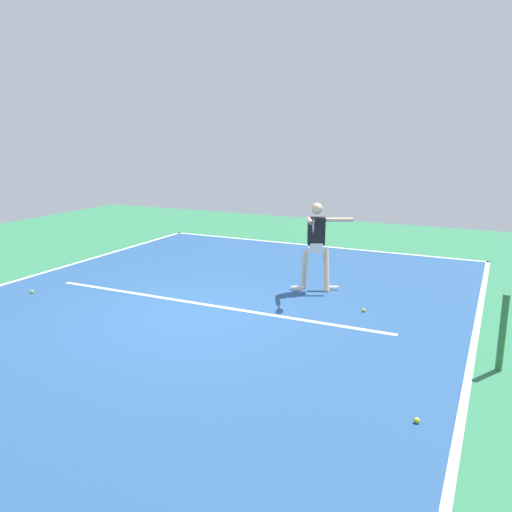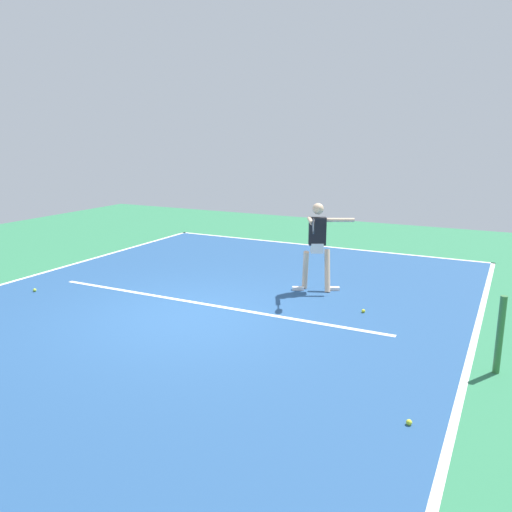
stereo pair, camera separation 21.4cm
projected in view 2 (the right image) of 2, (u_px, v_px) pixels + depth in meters
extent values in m
plane|color=#2D754C|center=(186.00, 316.00, 9.12)|extent=(22.94, 22.94, 0.00)
cube|color=navy|center=(186.00, 316.00, 9.12)|extent=(9.34, 13.42, 0.00)
cube|color=white|center=(318.00, 246.00, 14.91)|extent=(9.34, 0.10, 0.01)
cube|color=white|center=(468.00, 367.00, 7.09)|extent=(0.10, 13.42, 0.01)
cube|color=white|center=(7.00, 283.00, 11.15)|extent=(0.10, 13.42, 0.01)
cube|color=white|center=(207.00, 304.00, 9.72)|extent=(7.00, 0.10, 0.01)
cube|color=white|center=(315.00, 247.00, 14.73)|extent=(0.10, 0.30, 0.01)
cylinder|color=#38753D|center=(500.00, 335.00, 6.81)|extent=(0.09, 0.09, 1.07)
cylinder|color=beige|center=(327.00, 271.00, 10.54)|extent=(0.27, 0.39, 0.87)
cube|color=white|center=(334.00, 289.00, 10.62)|extent=(0.26, 0.19, 0.07)
cylinder|color=beige|center=(305.00, 270.00, 10.54)|extent=(0.27, 0.39, 0.87)
cube|color=white|center=(298.00, 288.00, 10.63)|extent=(0.26, 0.19, 0.07)
cube|color=white|center=(317.00, 248.00, 10.43)|extent=(0.31, 0.29, 0.20)
cube|color=black|center=(317.00, 231.00, 10.36)|extent=(0.38, 0.31, 0.55)
sphere|color=beige|center=(318.00, 209.00, 10.25)|extent=(0.23, 0.23, 0.23)
cylinder|color=beige|center=(340.00, 220.00, 10.30)|extent=(0.53, 0.31, 0.08)
cylinder|color=beige|center=(310.00, 221.00, 10.03)|extent=(0.31, 0.53, 0.08)
cylinder|color=black|center=(312.00, 224.00, 9.65)|extent=(0.12, 0.21, 0.03)
torus|color=black|center=(313.00, 226.00, 9.41)|extent=(0.15, 0.27, 0.29)
cylinder|color=silver|center=(313.00, 226.00, 9.41)|extent=(0.11, 0.23, 0.25)
sphere|color=yellow|center=(363.00, 311.00, 9.27)|extent=(0.07, 0.07, 0.07)
sphere|color=#C6E53D|center=(35.00, 290.00, 10.52)|extent=(0.07, 0.07, 0.07)
sphere|color=#CCE033|center=(409.00, 422.00, 5.67)|extent=(0.07, 0.07, 0.07)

